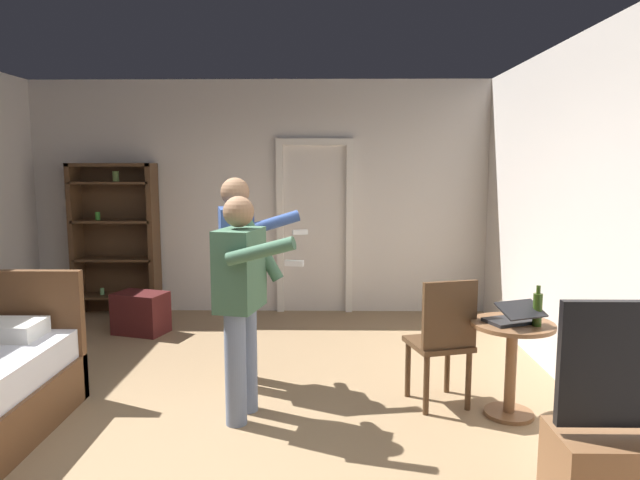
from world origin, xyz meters
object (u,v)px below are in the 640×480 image
side_table (511,354)px  person_blue_shirt (242,293)px  bookshelf (116,233)px  wooden_chair (443,337)px  laptop (513,317)px  bottle_on_table (537,309)px  person_striped_shirt (238,267)px  suitcase_dark (141,313)px

side_table → person_blue_shirt: 1.99m
bookshelf → wooden_chair: (3.43, -2.65, -0.45)m
bookshelf → laptop: size_ratio=4.37×
bottle_on_table → person_blue_shirt: bearing=179.3°
bookshelf → bottle_on_table: bookshelf is taller
wooden_chair → person_striped_shirt: bearing=163.5°
bookshelf → laptop: bearing=-36.2°
wooden_chair → suitcase_dark: size_ratio=1.85×
bookshelf → person_striped_shirt: bearing=-50.1°
wooden_chair → person_blue_shirt: 1.53m
laptop → person_striped_shirt: 2.17m
laptop → bookshelf: bearing=143.8°
suitcase_dark → side_table: bearing=-13.9°
laptop → suitcase_dark: laptop is taller
side_table → person_blue_shirt: (-1.94, -0.05, 0.45)m
bottle_on_table → person_blue_shirt: person_blue_shirt is taller
person_blue_shirt → suitcase_dark: 2.59m
side_table → laptop: laptop is taller
bookshelf → bottle_on_table: bearing=-35.5°
person_striped_shirt → laptop: bearing=-17.7°
bookshelf → bottle_on_table: 4.96m
side_table → bottle_on_table: 0.39m
side_table → suitcase_dark: size_ratio=1.31×
bottle_on_table → laptop: bearing=165.5°
bottle_on_table → person_striped_shirt: size_ratio=0.17×
wooden_chair → person_striped_shirt: (-1.60, 0.48, 0.44)m
wooden_chair → person_blue_shirt: person_blue_shirt is taller
person_blue_shirt → person_striped_shirt: (-0.13, 0.67, 0.07)m
bottle_on_table → person_striped_shirt: (-2.21, 0.70, 0.17)m
bottle_on_table → suitcase_dark: 4.11m
laptop → person_blue_shirt: 1.93m
laptop → person_blue_shirt: (-1.92, -0.01, 0.17)m
person_striped_shirt → bottle_on_table: bearing=-17.5°
bottle_on_table → side_table: bearing=150.3°
suitcase_dark → laptop: bearing=-14.6°
side_table → bottle_on_table: bearing=-29.7°
suitcase_dark → bottle_on_table: bearing=-13.9°
bookshelf → person_blue_shirt: bearing=-55.5°
wooden_chair → person_blue_shirt: size_ratio=0.62×
wooden_chair → person_striped_shirt: 1.73m
wooden_chair → person_blue_shirt: bearing=-172.4°
bookshelf → suitcase_dark: size_ratio=3.43×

